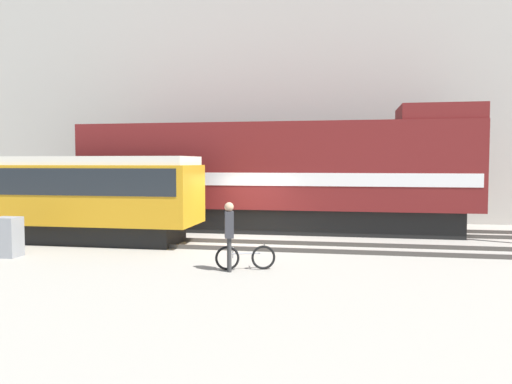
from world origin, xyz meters
TOP-DOWN VIEW (x-y plane):
  - ground_plane at (0.00, 0.00)m, footprint 120.00×120.00m
  - track_near at (0.00, -1.00)m, footprint 60.00×1.50m
  - track_far at (0.00, 3.15)m, footprint 60.00×1.51m
  - building_backdrop at (0.00, 9.96)m, footprint 35.09×6.00m
  - freight_locomotive at (0.64, 3.15)m, footprint 16.02×3.04m
  - streetcar at (-7.05, -1.00)m, footprint 10.97×2.54m
  - bicycle at (0.91, -4.49)m, footprint 1.56×0.61m
  - person at (0.53, -4.76)m, footprint 0.31×0.41m
  - signal_box at (-6.50, -3.99)m, footprint 0.70×0.60m

SIDE VIEW (x-z plane):
  - ground_plane at x=0.00m, z-range 0.00..0.00m
  - track_near at x=0.00m, z-range 0.00..0.14m
  - track_far at x=0.00m, z-range 0.00..0.14m
  - bicycle at x=0.91m, z-range -0.03..0.68m
  - signal_box at x=-6.50m, z-range 0.00..1.20m
  - person at x=0.53m, z-range 0.21..2.02m
  - streetcar at x=-7.05m, z-range 0.22..3.27m
  - freight_locomotive at x=0.64m, z-range -0.17..4.85m
  - building_backdrop at x=0.00m, z-range 0.00..14.77m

